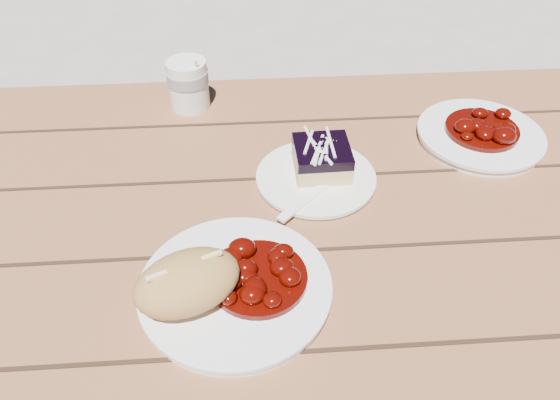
{
  "coord_description": "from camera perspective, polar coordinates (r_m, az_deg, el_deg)",
  "views": [
    {
      "loc": [
        -0.01,
        -0.59,
        1.31
      ],
      "look_at": [
        0.03,
        -0.04,
        0.81
      ],
      "focal_mm": 35.0,
      "sensor_mm": 36.0,
      "label": 1
    }
  ],
  "objects": [
    {
      "name": "bread_roll",
      "position": [
        0.67,
        -9.64,
        -8.48
      ],
      "size": [
        0.16,
        0.13,
        0.07
      ],
      "primitive_type": "ellipsoid",
      "rotation": [
        0.0,
        0.0,
        0.41
      ],
      "color": "#B58545",
      "rests_on": "main_plate"
    },
    {
      "name": "goulash_stew",
      "position": [
        0.69,
        -2.3,
        -7.31
      ],
      "size": [
        0.13,
        0.13,
        0.04
      ],
      "primitive_type": null,
      "color": "#490702",
      "rests_on": "main_plate"
    },
    {
      "name": "blueberry_cake",
      "position": [
        0.86,
        4.4,
        4.41
      ],
      "size": [
        0.09,
        0.09,
        0.05
      ],
      "rotation": [
        0.0,
        0.0,
        0.03
      ],
      "color": "#D9BA76",
      "rests_on": "dessert_plate"
    },
    {
      "name": "coffee_cup",
      "position": [
        1.04,
        -9.55,
        11.82
      ],
      "size": [
        0.07,
        0.07,
        0.09
      ],
      "primitive_type": "cylinder",
      "color": "white",
      "rests_on": "picnic_table"
    },
    {
      "name": "second_plate",
      "position": [
        1.02,
        20.16,
        6.29
      ],
      "size": [
        0.21,
        0.21,
        0.02
      ],
      "primitive_type": "cylinder",
      "color": "white",
      "rests_on": "picnic_table"
    },
    {
      "name": "fork_dessert",
      "position": [
        0.82,
        2.86,
        0.16
      ],
      "size": [
        0.13,
        0.13,
        0.0
      ],
      "primitive_type": null,
      "rotation": [
        0.0,
        0.0,
        -0.79
      ],
      "color": "white",
      "rests_on": "dessert_plate"
    },
    {
      "name": "picnic_table",
      "position": [
        0.93,
        -1.75,
        -8.63
      ],
      "size": [
        2.0,
        1.55,
        0.75
      ],
      "color": "brown",
      "rests_on": "ground"
    },
    {
      "name": "main_plate",
      "position": [
        0.71,
        -4.68,
        -9.26
      ],
      "size": [
        0.24,
        0.24,
        0.02
      ],
      "primitive_type": "cylinder",
      "color": "white",
      "rests_on": "picnic_table"
    },
    {
      "name": "dessert_plate",
      "position": [
        0.87,
        3.77,
        2.26
      ],
      "size": [
        0.18,
        0.18,
        0.01
      ],
      "primitive_type": "cylinder",
      "color": "white",
      "rests_on": "picnic_table"
    },
    {
      "name": "second_stew",
      "position": [
        1.0,
        20.55,
        7.64
      ],
      "size": [
        0.12,
        0.12,
        0.04
      ],
      "primitive_type": null,
      "color": "#490702",
      "rests_on": "second_plate"
    }
  ]
}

